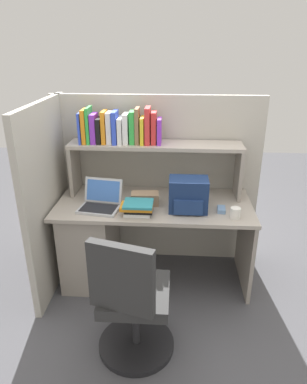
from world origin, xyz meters
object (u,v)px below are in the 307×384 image
(backpack, at_px, (188,195))
(tissue_box, at_px, (145,199))
(laptop, at_px, (101,202))
(office_chair, at_px, (132,306))
(paper_cup, at_px, (235,213))
(computer_mouse, at_px, (221,209))

(backpack, distance_m, tissue_box, 0.36)
(laptop, bearing_deg, office_chair, -65.68)
(backpack, bearing_deg, laptop, -179.70)
(paper_cup, relative_size, tissue_box, 0.38)
(computer_mouse, distance_m, tissue_box, 0.62)
(computer_mouse, height_order, tissue_box, tissue_box)
(backpack, xyz_separation_m, tissue_box, (-0.35, 0.09, -0.08))
(laptop, relative_size, paper_cup, 4.15)
(paper_cup, bearing_deg, tissue_box, 164.06)
(laptop, xyz_separation_m, tissue_box, (0.35, 0.09, -0.00))
(office_chair, bearing_deg, tissue_box, -75.16)
(backpack, xyz_separation_m, paper_cup, (0.35, -0.11, -0.09))
(computer_mouse, xyz_separation_m, office_chair, (-0.62, -0.74, -0.35))
(backpack, height_order, tissue_box, backpack)
(backpack, xyz_separation_m, office_chair, (-0.36, -0.74, -0.46))
(tissue_box, distance_m, office_chair, 0.91)
(tissue_box, relative_size, office_chair, 0.24)
(computer_mouse, xyz_separation_m, paper_cup, (0.09, -0.11, 0.03))
(computer_mouse, bearing_deg, tissue_box, 175.66)
(tissue_box, bearing_deg, backpack, -18.66)
(computer_mouse, xyz_separation_m, tissue_box, (-0.61, 0.09, 0.03))
(tissue_box, bearing_deg, computer_mouse, -13.12)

